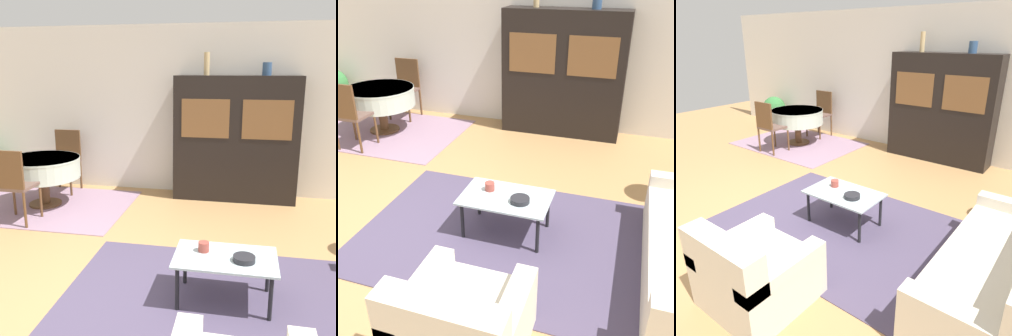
# 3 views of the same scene
# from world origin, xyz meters

# --- Properties ---
(ground_plane) EXTENTS (14.00, 14.00, 0.00)m
(ground_plane) POSITION_xyz_m (0.00, 0.00, 0.00)
(ground_plane) COLOR tan
(wall_back) EXTENTS (10.00, 0.06, 2.70)m
(wall_back) POSITION_xyz_m (0.00, 3.63, 1.35)
(wall_back) COLOR silver
(wall_back) RESTS_ON ground_plane
(area_rug) EXTENTS (2.95, 2.08, 0.01)m
(area_rug) POSITION_xyz_m (0.92, 0.35, 0.01)
(area_rug) COLOR #4C425B
(area_rug) RESTS_ON ground_plane
(dining_rug) EXTENTS (2.48, 1.84, 0.01)m
(dining_rug) POSITION_xyz_m (-1.88, 2.45, 0.01)
(dining_rug) COLOR gray
(dining_rug) RESTS_ON ground_plane
(armchair) EXTENTS (0.82, 0.83, 0.77)m
(armchair) POSITION_xyz_m (1.07, -1.06, 0.29)
(armchair) COLOR beige
(armchair) RESTS_ON ground_plane
(coffee_table) EXTENTS (0.89, 0.56, 0.42)m
(coffee_table) POSITION_xyz_m (0.90, 0.42, 0.39)
(coffee_table) COLOR black
(coffee_table) RESTS_ON area_rug
(display_cabinet) EXTENTS (1.88, 0.47, 1.92)m
(display_cabinet) POSITION_xyz_m (0.88, 3.35, 0.96)
(display_cabinet) COLOR black
(display_cabinet) RESTS_ON ground_plane
(dining_table) EXTENTS (1.10, 1.10, 0.73)m
(dining_table) POSITION_xyz_m (-1.92, 2.47, 0.58)
(dining_table) COLOR brown
(dining_table) RESTS_ON dining_rug
(dining_chair_near) EXTENTS (0.44, 0.44, 1.01)m
(dining_chair_near) POSITION_xyz_m (-1.92, 1.70, 0.59)
(dining_chair_near) COLOR brown
(dining_chair_near) RESTS_ON dining_rug
(dining_chair_far) EXTENTS (0.44, 0.44, 1.01)m
(dining_chair_far) POSITION_xyz_m (-1.92, 3.25, 0.59)
(dining_chair_far) COLOR brown
(dining_chair_far) RESTS_ON dining_rug
(cup) EXTENTS (0.10, 0.10, 0.09)m
(cup) POSITION_xyz_m (0.70, 0.49, 0.48)
(cup) COLOR #9E4238
(cup) RESTS_ON coffee_table
(bowl) EXTENTS (0.19, 0.19, 0.05)m
(bowl) POSITION_xyz_m (1.06, 0.37, 0.46)
(bowl) COLOR #232328
(bowl) RESTS_ON coffee_table
(vase_short) EXTENTS (0.13, 0.13, 0.19)m
(vase_short) POSITION_xyz_m (1.29, 3.35, 2.01)
(vase_short) COLOR #33517A
(vase_short) RESTS_ON display_cabinet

